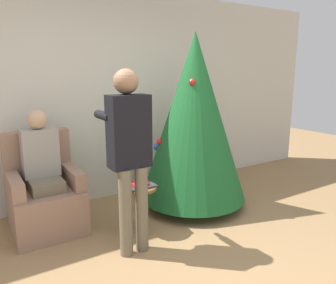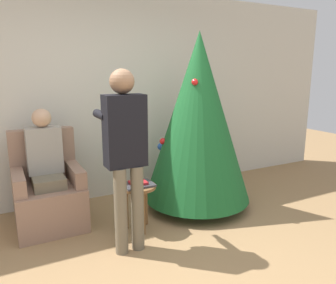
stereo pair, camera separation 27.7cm
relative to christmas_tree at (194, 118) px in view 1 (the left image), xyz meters
name	(u,v)px [view 1 (the left image)]	position (x,y,z in m)	size (l,w,h in m)	color
wall_back	(85,97)	(-1.04, 0.89, 0.23)	(8.00, 0.06, 2.70)	beige
christmas_tree	(194,118)	(0.00, 0.00, 0.00)	(1.30, 1.30, 2.13)	brown
armchair	(45,198)	(-1.72, 0.33, -0.77)	(0.70, 0.74, 1.04)	#93705B
person_seated	(43,166)	(-1.72, 0.29, -0.41)	(0.36, 0.46, 1.29)	#6B604C
person_standing	(129,147)	(-1.13, -0.55, -0.12)	(0.39, 0.57, 1.69)	#6B604C
side_stool	(139,194)	(-0.88, -0.24, -0.72)	(0.37, 0.37, 0.49)	brown
laptop	(139,185)	(-0.88, -0.24, -0.62)	(0.32, 0.25, 0.02)	#38383D
book	(139,183)	(-0.88, -0.24, -0.60)	(0.17, 0.15, 0.02)	#B21E23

